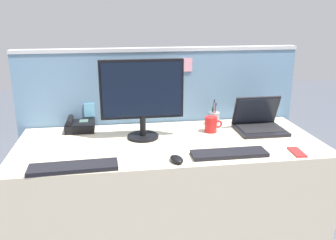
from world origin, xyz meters
TOP-DOWN VIEW (x-y plane):
  - desk at (0.00, 0.00)m, footprint 1.82×0.76m
  - cubicle_divider at (-0.00, 0.42)m, footprint 1.93×0.08m
  - desktop_monitor at (-0.15, 0.10)m, footprint 0.50×0.19m
  - laptop at (0.61, 0.13)m, footprint 0.30×0.27m
  - desk_phone at (-0.55, 0.30)m, footprint 0.18×0.18m
  - keyboard_main at (0.29, -0.26)m, footprint 0.41×0.12m
  - keyboard_spare at (-0.53, -0.32)m, footprint 0.44×0.14m
  - computer_mouse_right_hand at (-0.01, -0.31)m, footprint 0.08×0.11m
  - pen_cup at (0.36, 0.29)m, footprint 0.07×0.07m
  - cell_phone_red_case at (0.67, -0.29)m, footprint 0.07×0.15m
  - cell_phone_white_slab at (-0.75, 0.06)m, footprint 0.07×0.13m
  - coffee_mug at (0.29, 0.13)m, footprint 0.12×0.08m

SIDE VIEW (x-z plane):
  - desk at x=0.00m, z-range 0.00..0.70m
  - cubicle_divider at x=0.00m, z-range 0.00..1.22m
  - cell_phone_red_case at x=0.67m, z-range 0.70..0.71m
  - cell_phone_white_slab at x=-0.75m, z-range 0.70..0.71m
  - keyboard_main at x=0.29m, z-range 0.70..0.73m
  - keyboard_spare at x=-0.53m, z-range 0.70..0.73m
  - computer_mouse_right_hand at x=-0.01m, z-range 0.70..0.74m
  - desk_phone at x=-0.55m, z-range 0.69..0.78m
  - pen_cup at x=0.36m, z-range 0.66..0.84m
  - coffee_mug at x=0.29m, z-range 0.70..0.80m
  - laptop at x=0.61m, z-range 0.65..0.86m
  - desktop_monitor at x=-0.15m, z-range 0.74..1.22m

